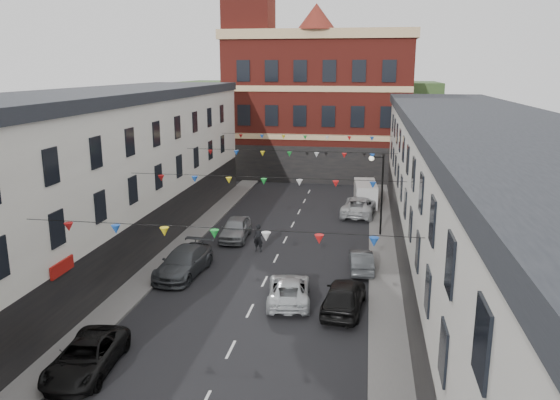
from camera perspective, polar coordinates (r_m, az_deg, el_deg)
The scene contains 18 objects.
ground at distance 28.55m, azimuth -3.16°, elevation -11.50°, with size 160.00×160.00×0.00m, color black.
pavement_left at distance 32.30m, azimuth -14.57°, elevation -8.71°, with size 1.80×64.00×0.15m, color #605E5B.
pavement_right at distance 29.80m, azimuth 11.00°, elevation -10.46°, with size 1.80×64.00×0.15m, color #605E5B.
terrace_left at distance 32.20m, azimuth -23.84°, elevation 0.33°, with size 8.40×56.00×10.70m.
terrace_right at distance 27.90m, azimuth 21.57°, elevation -2.44°, with size 8.40×56.00×9.70m.
civic_building at distance 63.55m, azimuth 4.13°, elevation 10.03°, with size 20.60×13.30×18.50m.
clock_tower at distance 61.70m, azimuth -3.25°, elevation 16.25°, with size 5.60×5.60×30.00m.
distant_hill at distance 88.04m, azimuth 2.90°, elevation 9.00°, with size 40.00×14.00×10.00m, color #284520.
street_lamp at distance 40.09m, azimuth 10.29°, elevation 1.60°, with size 1.10×0.36×6.00m.
car_left_c at distance 24.42m, azimuth -19.58°, elevation -15.16°, with size 2.24×4.85×1.35m, color black.
car_left_d at distance 33.38m, azimuth -10.02°, elevation -6.40°, with size 2.22×5.45×1.58m, color #42464A.
car_left_e at distance 39.72m, azimuth -4.67°, elevation -2.98°, with size 1.84×4.58×1.56m, color gray.
car_right_d at distance 28.35m, azimuth 6.69°, elevation -9.94°, with size 1.93×4.81×1.64m, color black.
car_right_e at distance 33.93m, azimuth 8.45°, elevation -6.29°, with size 1.34×3.85×1.27m, color #424548.
car_right_f at distance 46.44m, azimuth 8.29°, elevation -0.62°, with size 2.61×5.67×1.57m, color silver.
moving_car at distance 29.33m, azimuth 0.94°, elevation -9.35°, with size 2.20×4.77×1.32m, color silver.
white_van at distance 49.67m, azimuth 8.90°, elevation 0.62°, with size 1.84×4.78×2.11m, color beige.
pedestrian at distance 36.85m, azimuth -2.28°, elevation -4.00°, with size 0.70×0.46×1.91m, color black.
Camera 1 is at (5.64, -25.22, 12.12)m, focal length 35.00 mm.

